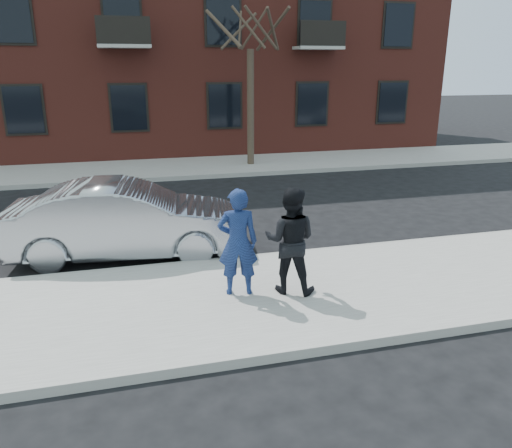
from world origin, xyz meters
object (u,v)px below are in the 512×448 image
object	(u,v)px
silver_sedan	(127,220)
street_tree	(250,14)
man_hoodie	(238,242)
man_peacoat	(290,240)

from	to	relation	value
silver_sedan	street_tree	bearing A→B (deg)	-22.70
street_tree	silver_sedan	world-z (taller)	street_tree
street_tree	man_hoodie	distance (m)	12.30
street_tree	man_peacoat	size ratio (longest dim) A/B	3.78
street_tree	man_hoodie	xyz separation A→B (m)	(-3.00, -11.06, -4.47)
street_tree	man_hoodie	size ratio (longest dim) A/B	3.76
street_tree	man_hoodie	world-z (taller)	street_tree
street_tree	silver_sedan	xyz separation A→B (m)	(-4.74, -8.46, -4.74)
street_tree	silver_sedan	size ratio (longest dim) A/B	1.43
man_hoodie	man_peacoat	distance (m)	0.87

